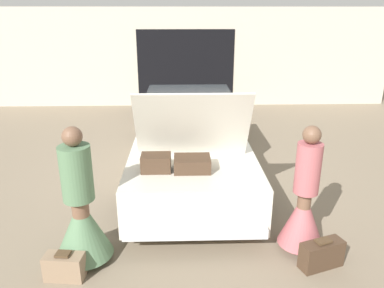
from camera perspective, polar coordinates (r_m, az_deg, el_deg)
The scene contains 7 objects.
ground_plane at distance 6.96m, azimuth -0.36°, elevation -3.24°, with size 40.00×40.00×0.00m, color #7F705B.
garage_wall_back at distance 11.17m, azimuth -0.98°, elevation 12.96°, with size 12.00×0.14×2.80m.
car at distance 6.77m, azimuth -0.39°, elevation 1.39°, with size 1.81×5.38×1.78m.
person_left at distance 4.40m, azimuth -16.52°, elevation -10.48°, with size 0.64×0.64×1.61m.
person_right at distance 4.61m, azimuth 16.64°, elevation -9.22°, with size 0.54×0.54×1.55m.
suitcase_beside_left_person at distance 4.41m, azimuth -18.84°, elevation -17.25°, with size 0.44×0.24×0.32m.
suitcase_beside_right_person at distance 4.57m, azimuth 19.13°, elevation -15.59°, with size 0.53×0.34×0.35m.
Camera 1 is at (-0.15, -6.40, 2.73)m, focal length 35.00 mm.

